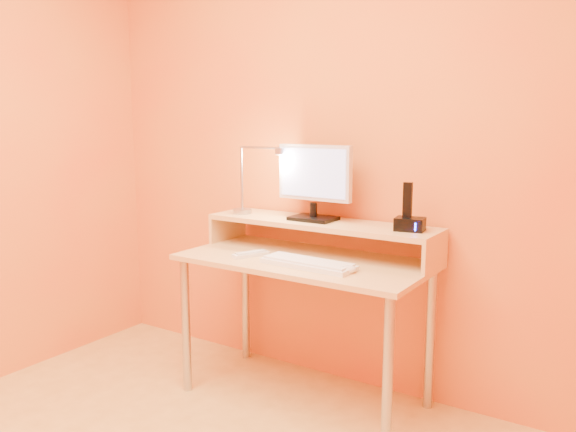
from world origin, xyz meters
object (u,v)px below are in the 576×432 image
Objects in this scene: monitor_panel at (315,173)px; lamp_base at (242,211)px; keyboard at (308,264)px; phone_dock at (410,224)px; remote_control at (251,254)px; mouse at (347,270)px.

monitor_panel is 0.48m from lamp_base.
monitor_panel is 0.50m from keyboard.
remote_control is (-0.71, -0.26, -0.18)m from phone_dock.
phone_dock is 1.30× the size of mouse.
phone_dock is 0.77m from remote_control.
phone_dock is at bearing 43.59° from remote_control.
keyboard is at bearing 20.08° from remote_control.
keyboard is (-0.37, -0.28, -0.18)m from phone_dock.
phone_dock is at bearing 83.33° from mouse.
remote_control is (-0.20, -0.27, -0.39)m from monitor_panel.
mouse is at bearing 20.10° from remote_control.
remote_control is at bearing -160.10° from mouse.
phone_dock reaches higher than remote_control.
keyboard is 0.20m from mouse.
lamp_base is 0.82m from mouse.
phone_dock is 0.38m from mouse.
monitor_panel is 3.11× the size of phone_dock.
phone_dock is (0.51, -0.01, -0.21)m from monitor_panel.
monitor_panel reaches higher than lamp_base.
monitor_panel reaches higher than phone_dock.
lamp_base is at bearing -173.20° from monitor_panel.
keyboard is 0.34m from remote_control.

